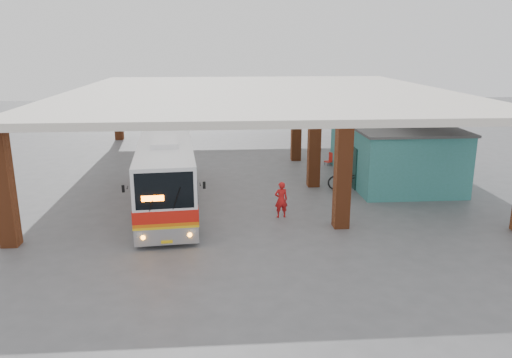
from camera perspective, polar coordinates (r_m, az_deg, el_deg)
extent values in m
plane|color=#515154|center=(22.88, 0.50, -3.01)|extent=(90.00, 90.00, 0.00)
cube|color=brown|center=(19.90, 9.87, 0.48)|extent=(0.60, 0.60, 4.35)
cube|color=brown|center=(25.61, 6.67, 3.90)|extent=(0.60, 0.60, 4.35)
cube|color=brown|center=(31.43, 4.63, 6.05)|extent=(0.60, 0.60, 4.35)
cube|color=brown|center=(19.89, -26.84, -0.98)|extent=(0.60, 0.60, 4.35)
cube|color=brown|center=(39.73, -15.52, 7.48)|extent=(0.60, 0.60, 4.35)
cube|color=brown|center=(40.72, 12.76, 7.83)|extent=(0.60, 0.60, 4.35)
cube|color=silver|center=(28.37, 0.44, 9.85)|extent=(21.00, 23.00, 0.30)
cube|color=#317A6F|center=(27.87, 15.37, 2.96)|extent=(5.00, 8.00, 3.00)
cube|color=#484848|center=(27.60, 15.60, 6.10)|extent=(5.20, 8.20, 0.12)
cube|color=#12322C|center=(25.83, 11.12, 1.25)|extent=(0.08, 0.95, 2.10)
cube|color=black|center=(28.50, 9.63, 4.17)|extent=(0.08, 1.20, 1.00)
cube|color=black|center=(28.49, 9.57, 4.17)|extent=(0.04, 1.30, 1.10)
cube|color=white|center=(23.05, -10.21, 1.37)|extent=(3.25, 11.12, 2.56)
cube|color=white|center=(21.87, -10.39, 4.29)|extent=(1.33, 2.83, 0.23)
cube|color=gray|center=(18.35, -10.17, -6.32)|extent=(2.33, 0.57, 0.64)
cube|color=red|center=(23.18, -10.15, 0.16)|extent=(3.29, 11.12, 0.46)
cube|color=#DA640C|center=(23.25, -10.11, -0.52)|extent=(3.29, 11.12, 0.12)
cube|color=yellow|center=(23.28, -10.10, -0.77)|extent=(3.29, 11.12, 0.09)
cube|color=black|center=(17.68, -10.43, -1.31)|extent=(2.03, 0.28, 1.32)
cube|color=black|center=(23.71, -13.03, 2.73)|extent=(0.78, 8.19, 0.82)
cube|color=black|center=(23.67, -7.45, 2.98)|extent=(0.78, 8.19, 0.82)
cube|color=#FF5905|center=(17.71, -11.73, -2.18)|extent=(0.78, 0.12, 0.20)
sphere|color=orange|center=(18.19, -12.79, -6.56)|extent=(0.16, 0.16, 0.16)
sphere|color=orange|center=(18.15, -7.57, -6.35)|extent=(0.16, 0.16, 0.16)
cube|color=yellow|center=(18.22, -10.15, -7.09)|extent=(0.41, 0.07, 0.11)
cylinder|color=black|center=(19.79, -12.92, -4.99)|extent=(0.37, 0.94, 0.91)
cylinder|color=black|center=(19.75, -7.33, -4.76)|extent=(0.37, 0.94, 0.91)
cylinder|color=black|center=(26.50, -12.09, 0.23)|extent=(0.37, 0.94, 0.91)
cylinder|color=black|center=(26.47, -7.94, 0.41)|extent=(0.37, 0.94, 0.91)
cylinder|color=black|center=(27.65, -11.99, 0.86)|extent=(0.37, 0.94, 0.91)
cylinder|color=black|center=(27.62, -8.01, 1.03)|extent=(0.37, 0.94, 0.91)
imported|color=black|center=(25.56, 10.65, 0.04)|extent=(2.25, 0.91, 1.16)
imported|color=red|center=(21.13, 2.89, -2.37)|extent=(0.62, 0.45, 1.56)
cube|color=red|center=(30.66, 8.29, 1.99)|extent=(0.53, 0.53, 0.06)
cube|color=red|center=(30.70, 8.57, 2.49)|extent=(0.21, 0.39, 0.58)
cylinder|color=black|center=(30.46, 8.22, 1.66)|extent=(0.03, 0.03, 0.19)
cylinder|color=black|center=(30.66, 8.71, 1.73)|extent=(0.03, 0.03, 0.19)
cylinder|color=black|center=(30.72, 7.86, 1.79)|extent=(0.03, 0.03, 0.19)
cylinder|color=black|center=(30.91, 8.35, 1.85)|extent=(0.03, 0.03, 0.19)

